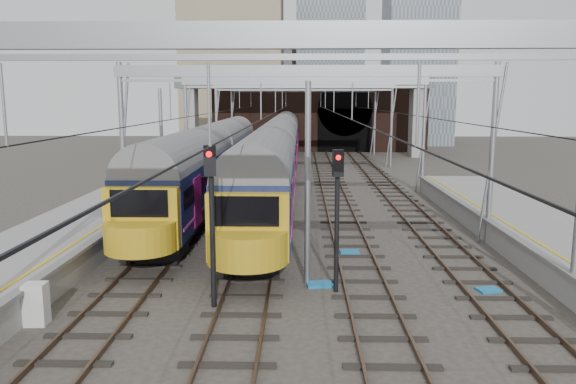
{
  "coord_description": "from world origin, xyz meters",
  "views": [
    {
      "loc": [
        -0.23,
        -16.86,
        6.43
      ],
      "look_at": [
        -0.79,
        7.22,
        2.4
      ],
      "focal_mm": 35.0,
      "sensor_mm": 36.0,
      "label": 1
    }
  ],
  "objects_px": {
    "signal_near_centre": "(337,203)",
    "signal_near_left": "(211,207)",
    "train_second": "(211,160)",
    "train_main": "(282,142)",
    "relay_cabinet": "(36,304)"
  },
  "relations": [
    {
      "from": "signal_near_centre",
      "to": "train_second",
      "type": "bearing_deg",
      "value": 96.75
    },
    {
      "from": "signal_near_centre",
      "to": "relay_cabinet",
      "type": "distance_m",
      "value": 9.55
    },
    {
      "from": "train_main",
      "to": "signal_near_centre",
      "type": "bearing_deg",
      "value": -84.89
    },
    {
      "from": "signal_near_centre",
      "to": "signal_near_left",
      "type": "bearing_deg",
      "value": -174.08
    },
    {
      "from": "train_second",
      "to": "relay_cabinet",
      "type": "bearing_deg",
      "value": -94.98
    },
    {
      "from": "train_main",
      "to": "relay_cabinet",
      "type": "relative_size",
      "value": 53.79
    },
    {
      "from": "train_second",
      "to": "signal_near_centre",
      "type": "bearing_deg",
      "value": -68.57
    },
    {
      "from": "train_second",
      "to": "signal_near_left",
      "type": "height_order",
      "value": "signal_near_left"
    },
    {
      "from": "train_main",
      "to": "train_second",
      "type": "bearing_deg",
      "value": -104.55
    },
    {
      "from": "relay_cabinet",
      "to": "train_main",
      "type": "bearing_deg",
      "value": 78.19
    },
    {
      "from": "train_main",
      "to": "signal_near_centre",
      "type": "height_order",
      "value": "train_main"
    },
    {
      "from": "train_main",
      "to": "signal_near_centre",
      "type": "xyz_separation_m",
      "value": [
        2.96,
        -33.15,
        0.51
      ]
    },
    {
      "from": "signal_near_left",
      "to": "train_second",
      "type": "bearing_deg",
      "value": 87.11
    },
    {
      "from": "train_second",
      "to": "relay_cabinet",
      "type": "distance_m",
      "value": 20.83
    },
    {
      "from": "train_second",
      "to": "signal_near_centre",
      "type": "xyz_separation_m",
      "value": [
        6.96,
        -17.74,
        0.55
      ]
    }
  ]
}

